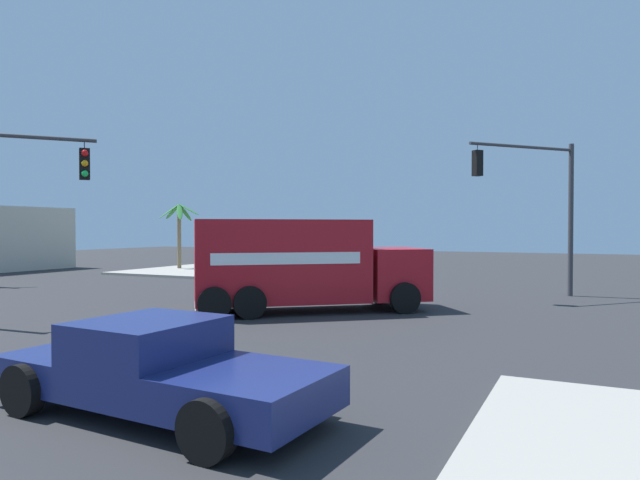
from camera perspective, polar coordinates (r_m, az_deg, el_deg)
name	(u,v)px	position (r m, az deg, el deg)	size (l,w,h in m)	color
ground_plane	(315,308)	(19.65, -0.47, -6.80)	(100.00, 100.00, 0.00)	#2B2B2D
sidewalk_corner_far	(226,270)	(36.54, -9.41, -3.02)	(10.46, 10.46, 0.14)	#9E998E
delivery_truck	(302,264)	(18.67, -1.85, -2.45)	(6.70, 7.46, 3.00)	#AD141E
traffic_light_primary	(540,194)	(23.93, 21.16, 4.31)	(3.84, 3.46, 6.12)	#38383D
traffic_light_secondary	(3,194)	(18.83, -29.19, 4.02)	(3.04, 2.54, 5.66)	#38383D
pickup_navy	(158,365)	(8.84, -15.96, -11.93)	(2.49, 5.31, 1.38)	navy
vending_machine_red	(239,254)	(37.89, -8.12, -1.36)	(1.17, 1.15, 1.85)	yellow
palm_tree_far	(179,225)	(38.07, -13.92, 1.44)	(2.37, 2.81, 4.20)	#7A6647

